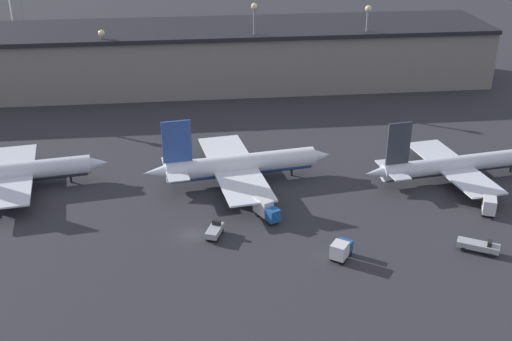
# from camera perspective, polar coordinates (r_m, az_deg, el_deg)

# --- Properties ---
(ground) EXTENTS (600.00, 600.00, 0.00)m
(ground) POSITION_cam_1_polar(r_m,az_deg,el_deg) (115.83, -5.76, -5.71)
(ground) COLOR #2D2D33
(terminal_building) EXTENTS (179.34, 28.96, 17.62)m
(terminal_building) POSITION_cam_1_polar(r_m,az_deg,el_deg) (192.02, -6.46, 10.00)
(terminal_building) COLOR gray
(terminal_building) RESTS_ON ground
(airplane_0) EXTENTS (36.54, 30.05, 13.45)m
(airplane_0) POSITION_cam_1_polar(r_m,az_deg,el_deg) (138.48, -20.57, -0.18)
(airplane_0) COLOR silver
(airplane_0) RESTS_ON ground
(airplane_1) EXTENTS (39.67, 33.99, 14.78)m
(airplane_1) POSITION_cam_1_polar(r_m,az_deg,el_deg) (132.36, -1.51, 0.47)
(airplane_1) COLOR white
(airplane_1) RESTS_ON ground
(airplane_2) EXTENTS (42.50, 28.12, 14.03)m
(airplane_2) POSITION_cam_1_polar(r_m,az_deg,el_deg) (140.34, 17.55, 0.49)
(airplane_2) COLOR silver
(airplane_2) RESTS_ON ground
(service_vehicle_0) EXTENTS (4.19, 5.71, 3.51)m
(service_vehicle_0) POSITION_cam_1_polar(r_m,az_deg,el_deg) (128.85, 20.01, -2.85)
(service_vehicle_0) COLOR gold
(service_vehicle_0) RESTS_ON ground
(service_vehicle_1) EXTENTS (4.71, 6.45, 3.84)m
(service_vehicle_1) POSITION_cam_1_polar(r_m,az_deg,el_deg) (119.21, 0.89, -3.43)
(service_vehicle_1) COLOR #195199
(service_vehicle_1) RESTS_ON ground
(service_vehicle_2) EXTENTS (4.65, 5.12, 3.26)m
(service_vehicle_2) POSITION_cam_1_polar(r_m,az_deg,el_deg) (108.74, 7.57, -6.98)
(service_vehicle_2) COLOR #195199
(service_vehicle_2) RESTS_ON ground
(service_vehicle_4) EXTENTS (7.15, 5.39, 2.54)m
(service_vehicle_4) POSITION_cam_1_polar(r_m,az_deg,el_deg) (116.25, 19.19, -6.35)
(service_vehicle_4) COLOR #9EA3A8
(service_vehicle_4) RESTS_ON ground
(service_vehicle_5) EXTENTS (3.74, 5.26, 2.61)m
(service_vehicle_5) POSITION_cam_1_polar(r_m,az_deg,el_deg) (114.38, -3.69, -5.35)
(service_vehicle_5) COLOR #9EA3A8
(service_vehicle_5) RESTS_ON ground
(lamp_post_1) EXTENTS (1.80, 1.80, 20.07)m
(lamp_post_1) POSITION_cam_1_polar(r_m,az_deg,el_deg) (181.25, -13.38, 9.94)
(lamp_post_1) COLOR slate
(lamp_post_1) RESTS_ON ground
(lamp_post_2) EXTENTS (1.80, 1.80, 26.22)m
(lamp_post_2) POSITION_cam_1_polar(r_m,az_deg,el_deg) (180.11, -0.14, 11.66)
(lamp_post_2) COLOR slate
(lamp_post_2) RESTS_ON ground
(lamp_post_3) EXTENTS (1.80, 1.80, 24.87)m
(lamp_post_3) POSITION_cam_1_polar(r_m,az_deg,el_deg) (186.35, 9.77, 11.54)
(lamp_post_3) COLOR slate
(lamp_post_3) RESTS_ON ground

